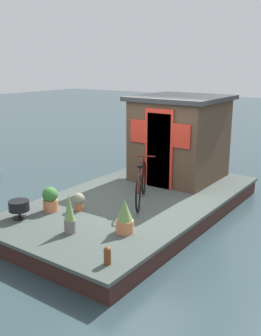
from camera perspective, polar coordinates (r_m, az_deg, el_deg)
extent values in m
plane|color=#2D4247|center=(8.47, 0.79, -6.79)|extent=(60.00, 60.00, 0.00)
cube|color=#424C47|center=(8.34, 0.80, -4.55)|extent=(5.94, 3.25, 0.06)
cube|color=#381E19|center=(8.41, 0.80, -5.77)|extent=(5.82, 3.18, 0.32)
cube|color=#4C3828|center=(9.62, 7.19, 4.09)|extent=(1.91, 1.84, 1.91)
cube|color=#28282B|center=(9.48, 7.39, 10.07)|extent=(2.11, 2.04, 0.10)
cube|color=#19334C|center=(8.82, 4.13, 2.45)|extent=(0.04, 0.60, 1.70)
cube|color=red|center=(8.80, 4.12, 2.76)|extent=(0.03, 0.72, 1.80)
cube|color=red|center=(8.47, 7.37, 4.60)|extent=(0.03, 0.44, 0.52)
cube|color=red|center=(9.03, 1.19, 5.38)|extent=(0.03, 0.44, 0.52)
torus|color=black|center=(8.49, 1.94, -1.41)|extent=(0.66, 0.37, 0.73)
torus|color=black|center=(7.48, 1.13, -3.72)|extent=(0.66, 0.37, 0.73)
cylinder|color=#4C1414|center=(7.87, 1.54, -0.96)|extent=(0.90, 0.50, 0.50)
cylinder|color=#4C1414|center=(7.98, 1.68, 0.87)|extent=(0.58, 0.33, 0.07)
cylinder|color=#4C1414|center=(7.57, 1.28, -1.75)|extent=(0.34, 0.21, 0.46)
cylinder|color=#4C1414|center=(8.38, 1.93, 0.04)|extent=(0.12, 0.09, 0.47)
cube|color=black|center=(7.67, 1.43, 0.38)|extent=(0.22, 0.18, 0.06)
cylinder|color=#4C1414|center=(8.28, 1.92, 1.73)|extent=(0.26, 0.45, 0.02)
cylinder|color=#B2603D|center=(7.70, -7.51, -5.57)|extent=(0.17, 0.17, 0.15)
sphere|color=gray|center=(7.65, -7.54, -4.48)|extent=(0.24, 0.24, 0.24)
cylinder|color=#C6754C|center=(6.67, -0.84, -8.47)|extent=(0.31, 0.31, 0.21)
cone|color=#70934C|center=(6.56, -0.85, -6.13)|extent=(0.28, 0.28, 0.37)
cylinder|color=#C6754C|center=(7.75, -11.53, -5.32)|extent=(0.29, 0.29, 0.22)
sphere|color=#387533|center=(7.68, -11.62, -3.81)|extent=(0.30, 0.30, 0.30)
cylinder|color=slate|center=(6.74, -8.79, -8.37)|extent=(0.20, 0.20, 0.23)
cone|color=#70934C|center=(6.61, -8.91, -5.69)|extent=(0.18, 0.18, 0.44)
cylinder|color=black|center=(7.47, -15.91, -5.29)|extent=(0.38, 0.38, 0.19)
cylinder|color=black|center=(7.53, -15.82, -6.50)|extent=(0.04, 0.04, 0.15)
cylinder|color=black|center=(7.56, -15.79, -6.97)|extent=(0.26, 0.26, 0.02)
cylinder|color=brown|center=(5.71, -3.37, -12.81)|extent=(0.11, 0.11, 0.21)
sphere|color=brown|center=(5.66, -3.39, -11.87)|extent=(0.11, 0.11, 0.11)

